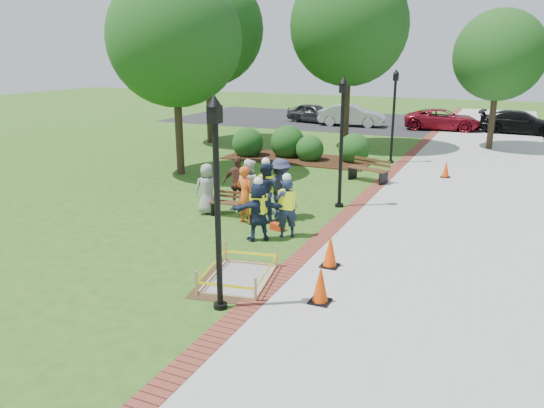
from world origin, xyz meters
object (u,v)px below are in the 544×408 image
at_px(hivis_worker_c, 266,190).
at_px(hivis_worker_b, 287,205).
at_px(wet_concrete_pad, 239,271).
at_px(cone_front, 320,285).
at_px(bench_near, 233,209).
at_px(lamp_near, 217,190).
at_px(hivis_worker_a, 258,209).

bearing_deg(hivis_worker_c, hivis_worker_b, -43.32).
bearing_deg(hivis_worker_b, wet_concrete_pad, -86.67).
distance_m(wet_concrete_pad, hivis_worker_c, 4.52).
relative_size(cone_front, hivis_worker_b, 0.45).
height_order(cone_front, hivis_worker_b, hivis_worker_b).
xyz_separation_m(hivis_worker_b, hivis_worker_c, (-1.13, 1.07, 0.07)).
distance_m(bench_near, hivis_worker_b, 2.61).
relative_size(bench_near, lamp_near, 0.34).
height_order(wet_concrete_pad, hivis_worker_a, hivis_worker_a).
relative_size(hivis_worker_a, hivis_worker_b, 0.98).
bearing_deg(cone_front, wet_concrete_pad, 171.62).
bearing_deg(bench_near, hivis_worker_b, -24.97).
bearing_deg(wet_concrete_pad, cone_front, -8.38).
bearing_deg(bench_near, lamp_near, -63.88).
height_order(bench_near, hivis_worker_b, hivis_worker_b).
relative_size(wet_concrete_pad, hivis_worker_a, 1.44).
height_order(wet_concrete_pad, hivis_worker_c, hivis_worker_c).
height_order(bench_near, lamp_near, lamp_near).
height_order(cone_front, hivis_worker_a, hivis_worker_a).
xyz_separation_m(wet_concrete_pad, cone_front, (2.04, -0.30, 0.16)).
xyz_separation_m(bench_near, cone_front, (4.51, -4.56, 0.16)).
relative_size(bench_near, hivis_worker_b, 0.79).
relative_size(cone_front, lamp_near, 0.19).
bearing_deg(bench_near, wet_concrete_pad, -59.83).
distance_m(cone_front, lamp_near, 2.92).
height_order(lamp_near, hivis_worker_b, lamp_near).
relative_size(bench_near, hivis_worker_c, 0.73).
height_order(cone_front, hivis_worker_c, hivis_worker_c).
xyz_separation_m(bench_near, hivis_worker_b, (2.29, -1.07, 0.66)).
height_order(wet_concrete_pad, bench_near, bench_near).
xyz_separation_m(bench_near, hivis_worker_a, (1.70, -1.64, 0.65)).
bearing_deg(wet_concrete_pad, bench_near, 120.17).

